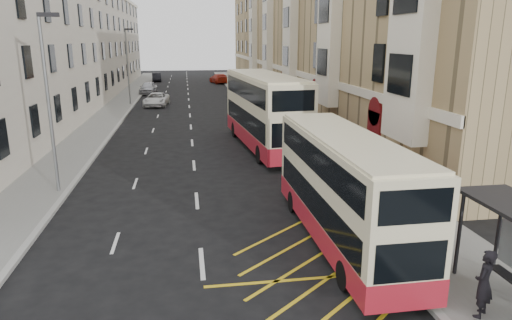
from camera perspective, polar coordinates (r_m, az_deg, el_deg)
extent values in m
cube|color=slate|center=(41.00, 3.10, 5.08)|extent=(4.00, 120.00, 0.15)
cube|color=slate|center=(40.79, -18.81, 4.25)|extent=(3.00, 120.00, 0.15)
cube|color=#9B9A96|center=(40.64, 0.33, 5.01)|extent=(0.25, 120.00, 0.15)
cube|color=#9B9A96|center=(40.55, -16.72, 4.36)|extent=(0.25, 120.00, 0.15)
cube|color=tan|center=(57.13, 7.06, 15.23)|extent=(10.00, 79.00, 15.00)
cube|color=silver|center=(56.07, 1.88, 11.76)|extent=(0.18, 79.00, 0.50)
cube|color=silver|center=(21.93, 18.95, 15.32)|extent=(0.80, 3.20, 10.00)
cube|color=silver|center=(33.08, 9.12, 15.50)|extent=(0.80, 3.20, 10.00)
cube|color=silver|center=(44.67, 4.31, 15.43)|extent=(0.80, 3.20, 10.00)
cube|color=silver|center=(56.43, 1.49, 15.34)|extent=(0.80, 3.20, 10.00)
cube|color=silver|center=(68.27, -0.35, 15.26)|extent=(0.80, 3.20, 10.00)
cube|color=#590B0E|center=(26.22, 14.50, 2.66)|extent=(0.20, 1.60, 3.00)
cube|color=#590B0E|center=(37.37, 7.34, 6.54)|extent=(0.20, 1.60, 3.00)
cube|color=#590B0E|center=(48.92, 3.46, 8.58)|extent=(0.20, 1.60, 3.00)
cube|color=#590B0E|center=(60.65, 1.06, 9.82)|extent=(0.20, 1.60, 3.00)
cube|color=#590B0E|center=(72.47, -0.58, 10.65)|extent=(0.20, 1.60, 3.00)
cube|color=beige|center=(56.61, -22.84, 13.21)|extent=(9.00, 79.00, 13.00)
cube|color=black|center=(14.96, 24.05, -8.41)|extent=(0.08, 0.08, 2.60)
cube|color=black|center=(15.67, 28.04, -7.84)|extent=(0.08, 0.08, 2.60)
cube|color=black|center=(14.86, 29.39, -12.85)|extent=(0.35, 1.60, 0.06)
cylinder|color=#B60111|center=(15.12, 18.24, -10.90)|extent=(0.06, 0.06, 1.00)
cylinder|color=#B60111|center=(17.82, 13.57, -6.56)|extent=(0.06, 0.06, 1.00)
cylinder|color=#B60111|center=(20.67, 10.22, -3.36)|extent=(0.06, 0.06, 1.00)
cube|color=#B60111|center=(17.65, 13.67, -5.11)|extent=(0.05, 6.50, 0.06)
cube|color=#B60111|center=(17.80, 13.58, -6.41)|extent=(0.05, 6.50, 0.06)
cylinder|color=gray|center=(22.57, -24.47, 6.21)|extent=(0.16, 0.16, 8.00)
cube|color=black|center=(22.31, -24.56, 16.20)|extent=(0.90, 0.18, 0.18)
cylinder|color=gray|center=(51.98, -15.75, 11.15)|extent=(0.16, 0.16, 8.00)
cube|color=black|center=(51.87, -15.61, 15.47)|extent=(0.90, 0.18, 0.18)
cube|color=beige|center=(16.16, 10.89, -3.31)|extent=(2.31, 9.78, 3.51)
cube|color=#A91A29|center=(16.63, 10.66, -7.75)|extent=(2.34, 9.81, 0.80)
cube|color=black|center=(16.30, 10.81, -4.72)|extent=(2.34, 9.00, 0.98)
cube|color=black|center=(15.86, 11.08, 0.42)|extent=(2.34, 9.00, 0.89)
cube|color=beige|center=(15.71, 11.20, 2.90)|extent=(2.22, 9.39, 0.11)
cube|color=black|center=(20.71, 6.28, -0.19)|extent=(1.89, 0.09, 1.15)
cube|color=black|center=(20.31, 6.42, 4.78)|extent=(1.55, 0.09, 0.40)
cube|color=black|center=(12.20, 18.72, -11.98)|extent=(1.89, 0.09, 1.07)
cylinder|color=black|center=(19.23, 4.66, -5.22)|extent=(0.26, 0.89, 0.89)
cylinder|color=black|center=(19.79, 10.33, -4.83)|extent=(0.26, 0.89, 0.89)
cylinder|color=black|center=(13.78, 11.04, -14.00)|extent=(0.26, 0.89, 0.89)
cylinder|color=black|center=(14.55, 18.67, -12.91)|extent=(0.26, 0.89, 0.89)
cube|color=beige|center=(30.05, 1.05, 6.31)|extent=(3.76, 12.30, 4.35)
cube|color=#A91A29|center=(30.35, 1.03, 3.17)|extent=(3.79, 12.33, 0.99)
cube|color=black|center=(30.13, 1.04, 5.32)|extent=(3.72, 11.34, 1.21)
cube|color=black|center=(29.88, 1.06, 8.86)|extent=(3.72, 11.34, 1.10)
cube|color=beige|center=(29.80, 1.07, 10.53)|extent=(3.61, 11.81, 0.13)
cube|color=black|center=(35.93, -1.39, 6.96)|extent=(2.34, 0.28, 1.43)
cube|color=black|center=(35.69, -1.41, 10.55)|extent=(1.93, 0.25, 0.50)
cube|color=black|center=(24.43, 4.60, 3.15)|extent=(2.34, 0.28, 1.32)
cylinder|color=black|center=(33.85, -2.66, 3.81)|extent=(0.40, 1.12, 1.10)
cylinder|color=black|center=(34.40, 1.42, 4.00)|extent=(0.40, 1.12, 1.10)
cylinder|color=black|center=(26.46, 0.53, 0.69)|extent=(0.40, 1.12, 1.10)
cylinder|color=black|center=(27.15, 5.63, 0.98)|extent=(0.40, 1.12, 1.10)
imported|color=black|center=(13.24, 26.61, -13.64)|extent=(0.79, 0.76, 1.83)
imported|color=black|center=(15.56, 21.40, -8.56)|extent=(1.22, 0.97, 1.93)
imported|color=white|center=(51.08, -12.34, 7.41)|extent=(2.82, 5.25, 1.40)
imported|color=#B5B7BD|center=(62.59, -13.32, 8.76)|extent=(2.40, 4.89, 1.60)
imported|color=black|center=(81.57, -12.33, 10.08)|extent=(1.80, 4.31, 1.39)
imported|color=#A81D0B|center=(76.32, -4.63, 10.13)|extent=(3.21, 5.73, 1.57)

